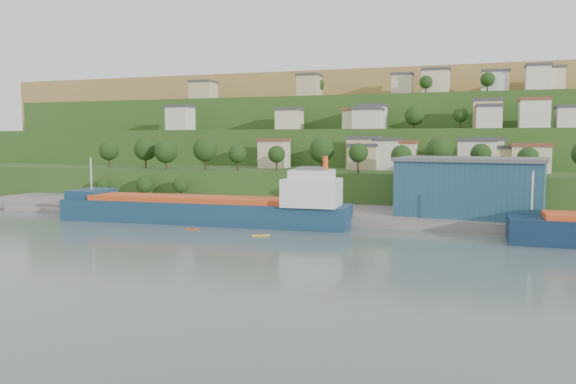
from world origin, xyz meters
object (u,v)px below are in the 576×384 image
at_px(kayak_orange, 192,228).
at_px(warehouse, 471,186).
at_px(cargo_ship_near, 211,211).
at_px(caravan, 91,201).

bearing_deg(kayak_orange, warehouse, 29.77).
height_order(cargo_ship_near, warehouse, cargo_ship_near).
height_order(warehouse, caravan, warehouse).
relative_size(cargo_ship_near, caravan, 12.67).
bearing_deg(kayak_orange, caravan, 158.33).
relative_size(caravan, kayak_orange, 1.74).
bearing_deg(warehouse, cargo_ship_near, -155.30).
height_order(caravan, kayak_orange, caravan).
xyz_separation_m(cargo_ship_near, caravan, (-40.00, 9.99, -0.31)).
xyz_separation_m(cargo_ship_near, kayak_orange, (0.35, -9.30, -2.53)).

